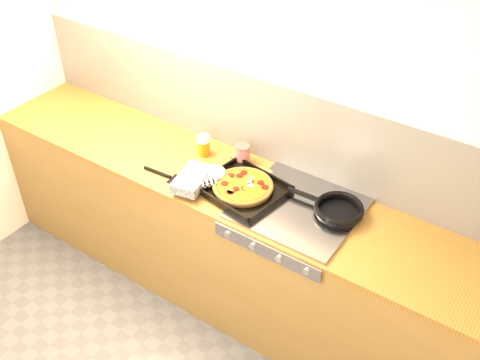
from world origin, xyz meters
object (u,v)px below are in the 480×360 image
Objects in this scene: frying_pan at (338,209)px; tomato_can at (243,154)px; juice_glass at (204,145)px; pizza_on_tray at (230,184)px.

frying_pan is 0.66m from tomato_can.
frying_pan is 3.57× the size of tomato_can.
juice_glass is (-0.23, -0.06, 0.00)m from tomato_can.
frying_pan is at bearing 14.32° from pizza_on_tray.
frying_pan is (0.57, 0.14, -0.01)m from pizza_on_tray.
tomato_can is at bearing 13.61° from juice_glass.
pizza_on_tray is 0.26m from tomato_can.
juice_glass is (-0.32, 0.19, 0.02)m from pizza_on_tray.
juice_glass is at bearing 148.68° from pizza_on_tray.
pizza_on_tray is 0.37m from juice_glass.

